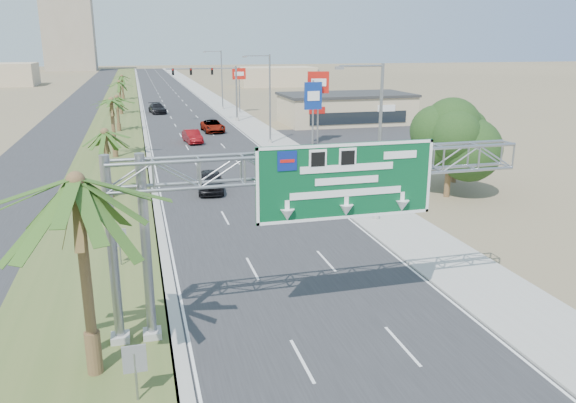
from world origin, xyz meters
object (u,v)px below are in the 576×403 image
(signal_mast, at_px, (223,88))
(pole_sign_red_near, at_px, (318,86))
(car_left_lane, at_px, (210,181))
(car_far, at_px, (157,108))
(car_mid_lane, at_px, (192,137))
(pole_sign_red_far, at_px, (239,77))
(store_building, at_px, (346,109))
(car_right_lane, at_px, (213,126))
(pole_sign_blue, at_px, (313,98))
(sign_gantry, at_px, (305,180))
(palm_near, at_px, (76,183))

(signal_mast, distance_m, pole_sign_red_near, 22.64)
(car_left_lane, height_order, car_far, car_left_lane)
(car_left_lane, xyz_separation_m, pole_sign_red_near, (14.78, 18.57, 5.68))
(car_left_lane, distance_m, car_mid_lane, 22.76)
(car_far, distance_m, pole_sign_red_far, 14.50)
(car_mid_lane, bearing_deg, pole_sign_red_near, -23.80)
(car_far, distance_m, pole_sign_red_near, 38.72)
(store_building, bearing_deg, car_left_lane, -125.34)
(car_left_lane, bearing_deg, pole_sign_red_near, 57.53)
(signal_mast, xyz_separation_m, car_far, (-8.96, 13.27, -4.04))
(car_right_lane, height_order, pole_sign_blue, pole_sign_blue)
(sign_gantry, bearing_deg, palm_near, -166.68)
(palm_near, xyz_separation_m, car_right_lane, (11.50, 54.64, -6.16))
(store_building, relative_size, car_left_lane, 3.74)
(pole_sign_blue, bearing_deg, pole_sign_red_near, 41.46)
(car_left_lane, xyz_separation_m, pole_sign_red_far, (11.47, 50.10, 5.04))
(pole_sign_red_near, bearing_deg, palm_near, -117.23)
(car_right_lane, bearing_deg, store_building, 7.11)
(car_right_lane, relative_size, pole_sign_red_far, 0.74)
(signal_mast, relative_size, car_mid_lane, 2.25)
(sign_gantry, bearing_deg, car_left_lane, 92.42)
(palm_near, bearing_deg, store_building, 61.72)
(store_building, relative_size, pole_sign_red_near, 2.16)
(car_far, bearing_deg, sign_gantry, -95.81)
(store_building, xyz_separation_m, car_far, (-25.79, 19.24, -1.19))
(car_left_lane, height_order, pole_sign_red_far, pole_sign_red_far)
(store_building, height_order, pole_sign_red_near, pole_sign_red_near)
(car_right_lane, bearing_deg, pole_sign_red_far, 67.35)
(palm_near, height_order, pole_sign_red_far, palm_near)
(car_mid_lane, xyz_separation_m, pole_sign_blue, (13.07, -4.90, 4.52))
(sign_gantry, height_order, pole_sign_red_near, pole_sign_red_near)
(signal_mast, distance_m, car_far, 16.51)
(sign_gantry, relative_size, car_mid_lane, 3.67)
(sign_gantry, bearing_deg, car_right_lane, 86.35)
(car_mid_lane, bearing_deg, car_far, 88.02)
(signal_mast, height_order, pole_sign_red_far, signal_mast)
(palm_near, relative_size, car_far, 1.50)
(pole_sign_red_near, bearing_deg, car_mid_lane, 163.25)
(palm_near, bearing_deg, sign_gantry, 13.32)
(signal_mast, height_order, car_mid_lane, signal_mast)
(car_mid_lane, bearing_deg, pole_sign_red_far, 61.83)
(sign_gantry, relative_size, palm_near, 2.01)
(store_building, distance_m, car_far, 32.20)
(store_building, xyz_separation_m, pole_sign_red_far, (-12.53, 16.25, 3.86))
(car_mid_lane, distance_m, pole_sign_red_far, 29.76)
(palm_near, distance_m, signal_mast, 65.60)
(signal_mast, bearing_deg, store_building, -19.54)
(car_mid_lane, relative_size, pole_sign_red_near, 0.55)
(palm_near, relative_size, pole_sign_blue, 1.15)
(store_building, xyz_separation_m, car_left_lane, (-24.00, -33.85, -1.18))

